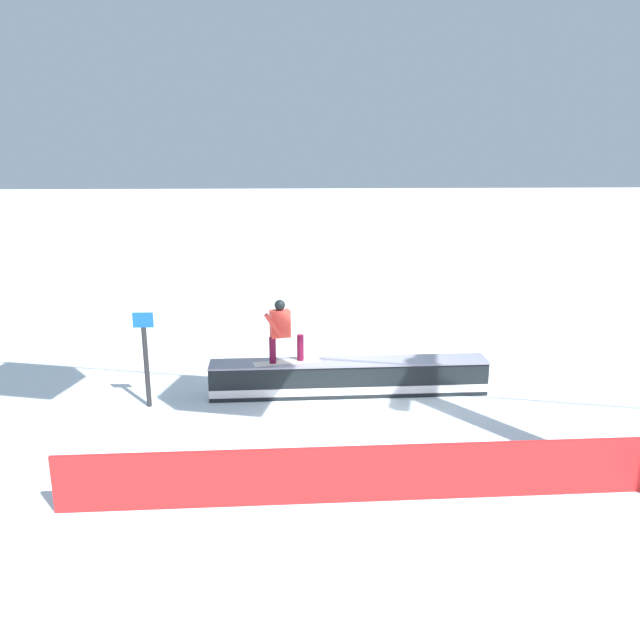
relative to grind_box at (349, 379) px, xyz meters
name	(u,v)px	position (x,y,z in m)	size (l,w,h in m)	color
ground_plane	(349,394)	(0.00, 0.00, -0.34)	(120.00, 120.00, 0.00)	white
grind_box	(349,379)	(0.00, 0.00, 0.00)	(5.87, 0.81, 0.75)	black
snowboarder	(282,329)	(1.40, 0.06, 1.13)	(1.43, 0.62, 1.35)	silver
safety_fence	(373,474)	(0.00, 4.20, 0.11)	(9.29, 0.06, 0.90)	red
trail_marker	(146,357)	(4.10, 0.48, 0.72)	(0.40, 0.10, 1.97)	#262628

